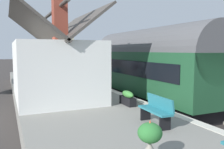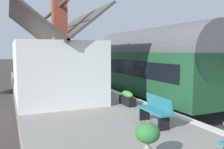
{
  "view_description": "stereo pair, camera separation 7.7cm",
  "coord_description": "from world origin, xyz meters",
  "px_view_note": "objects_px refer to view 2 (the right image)",
  "views": [
    {
      "loc": [
        -11.3,
        6.64,
        3.09
      ],
      "look_at": [
        0.34,
        1.5,
        1.81
      ],
      "focal_mm": 38.54,
      "sensor_mm": 36.0,
      "label": 1
    },
    {
      "loc": [
        -11.33,
        6.57,
        3.09
      ],
      "look_at": [
        0.34,
        1.5,
        1.81
      ],
      "focal_mm": 38.54,
      "sensor_mm": 36.0,
      "label": 2
    }
  ],
  "objects_px": {
    "planter_edge_far": "(39,75)",
    "station_sign_board": "(98,69)",
    "bench_platform_end": "(70,75)",
    "planter_under_sign": "(148,140)",
    "planter_bench_right": "(127,98)",
    "bench_mid_platform": "(58,70)",
    "station_building": "(55,67)",
    "lamp_post_platform": "(73,48)",
    "train": "(150,66)",
    "bench_by_lamp": "(155,110)"
  },
  "relations": [
    {
      "from": "planter_edge_far",
      "to": "station_sign_board",
      "type": "xyz_separation_m",
      "value": [
        -7.18,
        -2.52,
        0.91
      ]
    },
    {
      "from": "bench_platform_end",
      "to": "planter_edge_far",
      "type": "distance_m",
      "value": 3.57
    },
    {
      "from": "planter_under_sign",
      "to": "planter_bench_right",
      "type": "distance_m",
      "value": 5.09
    },
    {
      "from": "bench_mid_platform",
      "to": "station_sign_board",
      "type": "height_order",
      "value": "station_sign_board"
    },
    {
      "from": "station_building",
      "to": "planter_edge_far",
      "type": "bearing_deg",
      "value": -1.54
    },
    {
      "from": "bench_platform_end",
      "to": "planter_bench_right",
      "type": "bearing_deg",
      "value": -177.03
    },
    {
      "from": "station_building",
      "to": "planter_edge_far",
      "type": "xyz_separation_m",
      "value": [
        8.71,
        -0.23,
        -1.21
      ]
    },
    {
      "from": "planter_under_sign",
      "to": "lamp_post_platform",
      "type": "xyz_separation_m",
      "value": [
        15.64,
        -2.43,
        2.01
      ]
    },
    {
      "from": "train",
      "to": "lamp_post_platform",
      "type": "bearing_deg",
      "value": 16.82
    },
    {
      "from": "planter_bench_right",
      "to": "station_sign_board",
      "type": "bearing_deg",
      "value": -3.36
    },
    {
      "from": "bench_platform_end",
      "to": "planter_bench_right",
      "type": "distance_m",
      "value": 8.42
    },
    {
      "from": "bench_platform_end",
      "to": "bench_by_lamp",
      "type": "distance_m",
      "value": 11.16
    },
    {
      "from": "planter_edge_far",
      "to": "bench_platform_end",
      "type": "bearing_deg",
      "value": -149.08
    },
    {
      "from": "train",
      "to": "bench_by_lamp",
      "type": "bearing_deg",
      "value": 149.17
    },
    {
      "from": "bench_by_lamp",
      "to": "planter_edge_far",
      "type": "xyz_separation_m",
      "value": [
        14.22,
        1.82,
        -0.2
      ]
    },
    {
      "from": "bench_by_lamp",
      "to": "station_sign_board",
      "type": "xyz_separation_m",
      "value": [
        7.04,
        -0.69,
        0.71
      ]
    },
    {
      "from": "bench_mid_platform",
      "to": "lamp_post_platform",
      "type": "relative_size",
      "value": 0.4
    },
    {
      "from": "bench_mid_platform",
      "to": "station_sign_board",
      "type": "xyz_separation_m",
      "value": [
        -8.58,
        -0.71,
        0.71
      ]
    },
    {
      "from": "planter_under_sign",
      "to": "train",
      "type": "bearing_deg",
      "value": -32.64
    },
    {
      "from": "planter_edge_far",
      "to": "planter_bench_right",
      "type": "distance_m",
      "value": 11.68
    },
    {
      "from": "bench_platform_end",
      "to": "planter_bench_right",
      "type": "xyz_separation_m",
      "value": [
        -8.4,
        -0.44,
        -0.19
      ]
    },
    {
      "from": "station_building",
      "to": "planter_bench_right",
      "type": "relative_size",
      "value": 6.29
    },
    {
      "from": "train",
      "to": "station_sign_board",
      "type": "distance_m",
      "value": 3.02
    },
    {
      "from": "station_building",
      "to": "station_sign_board",
      "type": "xyz_separation_m",
      "value": [
        1.53,
        -2.75,
        -0.3
      ]
    },
    {
      "from": "planter_edge_far",
      "to": "lamp_post_platform",
      "type": "xyz_separation_m",
      "value": [
        -0.53,
        -2.76,
        2.16
      ]
    },
    {
      "from": "train",
      "to": "planter_under_sign",
      "type": "distance_m",
      "value": 9.07
    },
    {
      "from": "planter_edge_far",
      "to": "bench_mid_platform",
      "type": "bearing_deg",
      "value": -52.29
    },
    {
      "from": "planter_under_sign",
      "to": "planter_bench_right",
      "type": "bearing_deg",
      "value": -22.37
    },
    {
      "from": "bench_platform_end",
      "to": "lamp_post_platform",
      "type": "distance_m",
      "value": 3.33
    },
    {
      "from": "station_building",
      "to": "lamp_post_platform",
      "type": "bearing_deg",
      "value": -20.12
    },
    {
      "from": "bench_platform_end",
      "to": "train",
      "type": "bearing_deg",
      "value": -148.64
    },
    {
      "from": "station_building",
      "to": "bench_platform_end",
      "type": "relative_size",
      "value": 4.24
    },
    {
      "from": "train",
      "to": "bench_platform_end",
      "type": "height_order",
      "value": "train"
    },
    {
      "from": "bench_mid_platform",
      "to": "bench_by_lamp",
      "type": "distance_m",
      "value": 15.62
    },
    {
      "from": "bench_by_lamp",
      "to": "planter_bench_right",
      "type": "bearing_deg",
      "value": -9.14
    },
    {
      "from": "lamp_post_platform",
      "to": "station_sign_board",
      "type": "relative_size",
      "value": 2.21
    },
    {
      "from": "planter_under_sign",
      "to": "planter_edge_far",
      "type": "distance_m",
      "value": 16.17
    },
    {
      "from": "station_building",
      "to": "planter_under_sign",
      "type": "distance_m",
      "value": 7.55
    },
    {
      "from": "bench_platform_end",
      "to": "planter_edge_far",
      "type": "relative_size",
      "value": 1.63
    },
    {
      "from": "bench_platform_end",
      "to": "bench_by_lamp",
      "type": "bearing_deg",
      "value": 179.96
    },
    {
      "from": "bench_mid_platform",
      "to": "planter_edge_far",
      "type": "bearing_deg",
      "value": 127.71
    },
    {
      "from": "bench_by_lamp",
      "to": "planter_under_sign",
      "type": "xyz_separation_m",
      "value": [
        -1.95,
        1.49,
        -0.05
      ]
    },
    {
      "from": "lamp_post_platform",
      "to": "planter_under_sign",
      "type": "bearing_deg",
      "value": 171.16
    },
    {
      "from": "bench_mid_platform",
      "to": "bench_platform_end",
      "type": "height_order",
      "value": "same"
    },
    {
      "from": "bench_platform_end",
      "to": "bench_mid_platform",
      "type": "bearing_deg",
      "value": 0.24
    },
    {
      "from": "train",
      "to": "planter_under_sign",
      "type": "bearing_deg",
      "value": 147.36
    },
    {
      "from": "train",
      "to": "planter_under_sign",
      "type": "height_order",
      "value": "train"
    },
    {
      "from": "train",
      "to": "planter_bench_right",
      "type": "height_order",
      "value": "train"
    },
    {
      "from": "train",
      "to": "planter_bench_right",
      "type": "distance_m",
      "value": 4.26
    },
    {
      "from": "planter_under_sign",
      "to": "station_sign_board",
      "type": "bearing_deg",
      "value": -13.68
    }
  ]
}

